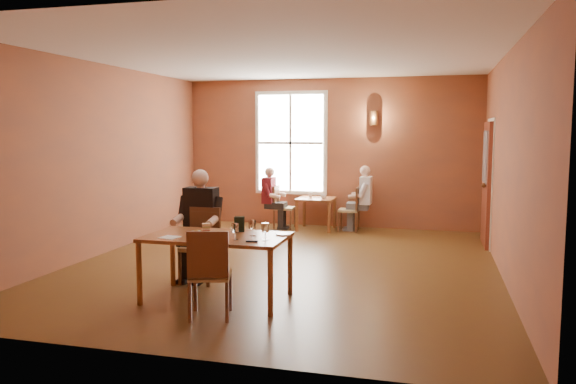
% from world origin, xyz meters
% --- Properties ---
extents(ground, '(6.00, 7.00, 0.01)m').
position_xyz_m(ground, '(0.00, 0.00, 0.00)').
color(ground, brown).
rests_on(ground, ground).
extents(wall_back, '(6.00, 0.04, 3.00)m').
position_xyz_m(wall_back, '(0.00, 3.50, 1.50)').
color(wall_back, brown).
rests_on(wall_back, ground).
extents(wall_front, '(6.00, 0.04, 3.00)m').
position_xyz_m(wall_front, '(0.00, -3.50, 1.50)').
color(wall_front, brown).
rests_on(wall_front, ground).
extents(wall_left, '(0.04, 7.00, 3.00)m').
position_xyz_m(wall_left, '(-3.00, 0.00, 1.50)').
color(wall_left, brown).
rests_on(wall_left, ground).
extents(wall_right, '(0.04, 7.00, 3.00)m').
position_xyz_m(wall_right, '(3.00, 0.00, 1.50)').
color(wall_right, brown).
rests_on(wall_right, ground).
extents(ceiling, '(6.00, 7.00, 0.04)m').
position_xyz_m(ceiling, '(0.00, 0.00, 3.00)').
color(ceiling, white).
rests_on(ceiling, wall_back).
extents(window, '(1.36, 0.10, 1.96)m').
position_xyz_m(window, '(-0.80, 3.45, 1.70)').
color(window, white).
rests_on(window, wall_back).
extents(door, '(0.12, 1.04, 2.10)m').
position_xyz_m(door, '(2.94, 2.30, 1.05)').
color(door, maroon).
rests_on(door, ground).
extents(wall_sconce, '(0.16, 0.16, 0.28)m').
position_xyz_m(wall_sconce, '(0.90, 3.40, 2.20)').
color(wall_sconce, brown).
rests_on(wall_sconce, wall_back).
extents(main_table, '(1.61, 0.91, 0.76)m').
position_xyz_m(main_table, '(-0.31, -1.84, 0.38)').
color(main_table, brown).
rests_on(main_table, ground).
extents(chair_diner_main, '(0.42, 0.42, 0.95)m').
position_xyz_m(chair_diner_main, '(-0.81, -1.19, 0.48)').
color(chair_diner_main, '#502817').
rests_on(chair_diner_main, ground).
extents(diner_main, '(0.56, 0.56, 1.39)m').
position_xyz_m(diner_main, '(-0.81, -1.22, 0.70)').
color(diner_main, black).
rests_on(diner_main, ground).
extents(chair_empty, '(0.52, 0.52, 0.95)m').
position_xyz_m(chair_empty, '(-0.15, -2.42, 0.47)').
color(chair_empty, '#553212').
rests_on(chair_empty, ground).
extents(plate_food, '(0.36, 0.36, 0.04)m').
position_xyz_m(plate_food, '(-0.53, -1.83, 0.77)').
color(plate_food, white).
rests_on(plate_food, main_table).
extents(sandwich, '(0.12, 0.11, 0.11)m').
position_xyz_m(sandwich, '(-0.46, -1.80, 0.81)').
color(sandwich, tan).
rests_on(sandwich, main_table).
extents(goblet_a, '(0.10, 0.10, 0.20)m').
position_xyz_m(goblet_a, '(0.10, -1.78, 0.86)').
color(goblet_a, white).
rests_on(goblet_a, main_table).
extents(goblet_b, '(0.10, 0.10, 0.21)m').
position_xyz_m(goblet_b, '(0.31, -1.97, 0.86)').
color(goblet_b, white).
rests_on(goblet_b, main_table).
extents(goblet_c, '(0.10, 0.10, 0.20)m').
position_xyz_m(goblet_c, '(-0.01, -2.04, 0.86)').
color(goblet_c, white).
rests_on(goblet_c, main_table).
extents(menu_stand, '(0.12, 0.08, 0.19)m').
position_xyz_m(menu_stand, '(-0.13, -1.58, 0.85)').
color(menu_stand, black).
rests_on(menu_stand, main_table).
extents(knife, '(0.20, 0.04, 0.00)m').
position_xyz_m(knife, '(-0.36, -2.11, 0.76)').
color(knife, silver).
rests_on(knife, main_table).
extents(napkin, '(0.22, 0.22, 0.01)m').
position_xyz_m(napkin, '(-0.77, -2.10, 0.76)').
color(napkin, white).
rests_on(napkin, main_table).
extents(side_plate, '(0.22, 0.22, 0.01)m').
position_xyz_m(side_plate, '(0.42, -1.60, 0.76)').
color(side_plate, white).
rests_on(side_plate, main_table).
extents(sunglasses, '(0.13, 0.05, 0.02)m').
position_xyz_m(sunglasses, '(0.21, -2.11, 0.76)').
color(sunglasses, black).
rests_on(sunglasses, main_table).
extents(second_table, '(0.71, 0.71, 0.63)m').
position_xyz_m(second_table, '(-0.16, 3.01, 0.32)').
color(second_table, brown).
rests_on(second_table, ground).
extents(chair_diner_white, '(0.38, 0.38, 0.86)m').
position_xyz_m(chair_diner_white, '(0.49, 3.01, 0.43)').
color(chair_diner_white, '#603112').
rests_on(chair_diner_white, ground).
extents(diner_white, '(0.49, 0.49, 1.24)m').
position_xyz_m(diner_white, '(0.52, 3.01, 0.62)').
color(diner_white, white).
rests_on(diner_white, ground).
extents(chair_diner_maroon, '(0.38, 0.38, 0.85)m').
position_xyz_m(chair_diner_maroon, '(-0.81, 3.01, 0.43)').
color(chair_diner_maroon, brown).
rests_on(chair_diner_maroon, ground).
extents(diner_maroon, '(0.47, 0.47, 1.19)m').
position_xyz_m(diner_maroon, '(-0.84, 3.01, 0.59)').
color(diner_maroon, maroon).
rests_on(diner_maroon, ground).
extents(cup_a, '(0.12, 0.12, 0.08)m').
position_xyz_m(cup_a, '(-0.01, 2.95, 0.67)').
color(cup_a, silver).
rests_on(cup_a, second_table).
extents(cup_b, '(0.12, 0.12, 0.08)m').
position_xyz_m(cup_b, '(-0.31, 3.12, 0.67)').
color(cup_b, white).
rests_on(cup_b, second_table).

